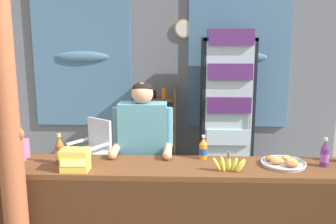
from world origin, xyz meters
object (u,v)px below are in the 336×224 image
object	(u,v)px
soda_bottle_grape_soda	(325,154)
shopkeeper	(143,146)
plastic_lawn_chair	(93,147)
snack_box_instant_noodle	(75,160)
snack_box_wafer	(15,149)
soda_bottle_iced_tea	(60,151)
bottle_shelf_rack	(159,128)
drink_fridge	(227,101)
pastry_tray	(283,163)
stall_counter	(150,215)
banana_bunch	(229,164)
soda_bottle_orange_soda	(203,149)
timber_post	(9,137)

from	to	relation	value
soda_bottle_grape_soda	shopkeeper	bearing A→B (deg)	165.54
plastic_lawn_chair	snack_box_instant_noodle	world-z (taller)	snack_box_instant_noodle
snack_box_wafer	soda_bottle_iced_tea	bearing A→B (deg)	-14.21
bottle_shelf_rack	shopkeeper	world-z (taller)	shopkeeper
soda_bottle_iced_tea	snack_box_wafer	bearing A→B (deg)	165.79
bottle_shelf_rack	soda_bottle_iced_tea	bearing A→B (deg)	-104.92
plastic_lawn_chair	soda_bottle_grape_soda	distance (m)	3.06
drink_fridge	pastry_tray	xyz separation A→B (m)	(0.21, -2.11, -0.12)
plastic_lawn_chair	soda_bottle_grape_soda	size ratio (longest dim) A/B	3.71
drink_fridge	snack_box_instant_noodle	xyz separation A→B (m)	(-1.40, -2.28, -0.06)
soda_bottle_iced_tea	snack_box_instant_noodle	distance (m)	0.22
soda_bottle_iced_tea	soda_bottle_grape_soda	size ratio (longest dim) A/B	1.07
stall_counter	banana_bunch	world-z (taller)	banana_bunch
snack_box_instant_noodle	pastry_tray	size ratio (longest dim) A/B	0.58
stall_counter	snack_box_wafer	size ratio (longest dim) A/B	17.38
soda_bottle_orange_soda	plastic_lawn_chair	bearing A→B (deg)	127.12
snack_box_instant_noodle	pastry_tray	bearing A→B (deg)	6.30
soda_bottle_iced_tea	soda_bottle_grape_soda	world-z (taller)	soda_bottle_iced_tea
drink_fridge	bottle_shelf_rack	size ratio (longest dim) A/B	1.62
snack_box_wafer	banana_bunch	bearing A→B (deg)	-7.59
snack_box_instant_noodle	snack_box_wafer	distance (m)	0.63
soda_bottle_orange_soda	banana_bunch	world-z (taller)	soda_bottle_orange_soda
soda_bottle_grape_soda	banana_bunch	world-z (taller)	soda_bottle_grape_soda
snack_box_instant_noodle	pastry_tray	distance (m)	1.62
soda_bottle_iced_tea	banana_bunch	distance (m)	1.33
stall_counter	snack_box_instant_noodle	bearing A→B (deg)	-176.20
shopkeeper	snack_box_instant_noodle	distance (m)	0.71
timber_post	drink_fridge	world-z (taller)	timber_post
shopkeeper	soda_bottle_iced_tea	world-z (taller)	shopkeeper
stall_counter	pastry_tray	distance (m)	1.13
shopkeeper	pastry_tray	world-z (taller)	shopkeeper
stall_counter	soda_bottle_grape_soda	size ratio (longest dim) A/B	14.62
bottle_shelf_rack	banana_bunch	distance (m)	2.67
soda_bottle_grape_soda	pastry_tray	bearing A→B (deg)	178.15
stall_counter	plastic_lawn_chair	xyz separation A→B (m)	(-0.94, 2.08, -0.09)
shopkeeper	soda_bottle_iced_tea	distance (m)	0.74
snack_box_instant_noodle	banana_bunch	distance (m)	1.16
plastic_lawn_chair	soda_bottle_grape_soda	bearing A→B (deg)	-40.31
soda_bottle_orange_soda	snack_box_wafer	world-z (taller)	soda_bottle_orange_soda
timber_post	shopkeeper	world-z (taller)	timber_post
banana_bunch	snack_box_wafer	bearing A→B (deg)	172.41
snack_box_instant_noodle	stall_counter	bearing A→B (deg)	3.80
stall_counter	pastry_tray	xyz separation A→B (m)	(1.04, 0.14, 0.40)
snack_box_wafer	bottle_shelf_rack	bearing A→B (deg)	65.63
bottle_shelf_rack	snack_box_instant_noodle	world-z (taller)	bottle_shelf_rack
timber_post	soda_bottle_iced_tea	distance (m)	0.49
stall_counter	plastic_lawn_chair	bearing A→B (deg)	114.35
snack_box_wafer	pastry_tray	size ratio (longest dim) A/B	0.55
soda_bottle_orange_soda	drink_fridge	bearing A→B (deg)	78.08
timber_post	soda_bottle_orange_soda	distance (m)	1.49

